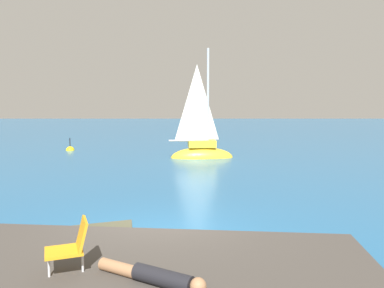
{
  "coord_description": "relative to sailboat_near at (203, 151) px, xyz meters",
  "views": [
    {
      "loc": [
        0.69,
        -8.39,
        3.02
      ],
      "look_at": [
        0.6,
        10.56,
        1.1
      ],
      "focal_mm": 35.51,
      "sensor_mm": 36.0,
      "label": 1
    }
  ],
  "objects": [
    {
      "name": "boulder_seaward",
      "position": [
        -2.51,
        -14.49,
        -0.37
      ],
      "size": [
        1.77,
        1.61,
        1.14
      ],
      "primitive_type": "cube",
      "rotation": [
        0.17,
        -0.06,
        0.16
      ],
      "color": "#434230",
      "rests_on": "ground"
    },
    {
      "name": "boulder_inland",
      "position": [
        -3.34,
        -13.95,
        -0.37
      ],
      "size": [
        0.94,
        1.03,
        0.61
      ],
      "primitive_type": "cube",
      "rotation": [
        -0.11,
        0.18,
        0.92
      ],
      "color": "#3F3D34",
      "rests_on": "ground"
    },
    {
      "name": "person_sunbather",
      "position": [
        -1.07,
        -16.8,
        0.31
      ],
      "size": [
        1.59,
        1.01,
        0.25
      ],
      "rotation": [
        0.0,
        0.0,
        2.62
      ],
      "color": "black",
      "rests_on": "shore_ledge"
    },
    {
      "name": "beach_chair",
      "position": [
        -2.31,
        -16.46,
        0.63
      ],
      "size": [
        0.73,
        0.66,
        0.8
      ],
      "rotation": [
        0.0,
        0.0,
        3.51
      ],
      "color": "orange",
      "rests_on": "shore_ledge"
    },
    {
      "name": "ground_plane",
      "position": [
        -1.25,
        -13.43,
        -0.37
      ],
      "size": [
        160.0,
        160.0,
        0.0
      ],
      "primitive_type": "plane",
      "color": "#236093"
    },
    {
      "name": "sailboat_near",
      "position": [
        0.0,
        0.0,
        0.0
      ],
      "size": [
        3.77,
        1.57,
        6.88
      ],
      "rotation": [
        0.0,
        0.0,
        0.09
      ],
      "color": "yellow",
      "rests_on": "ground"
    },
    {
      "name": "shore_ledge",
      "position": [
        -1.65,
        -16.22,
        -0.09
      ],
      "size": [
        8.3,
        4.43,
        0.56
      ],
      "primitive_type": "cube",
      "rotation": [
        0.0,
        0.0,
        -0.09
      ],
      "color": "#423D38",
      "rests_on": "ground"
    },
    {
      "name": "marker_buoy",
      "position": [
        -8.8,
        3.64,
        -0.37
      ],
      "size": [
        0.56,
        0.56,
        1.13
      ],
      "color": "yellow",
      "rests_on": "ground"
    }
  ]
}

